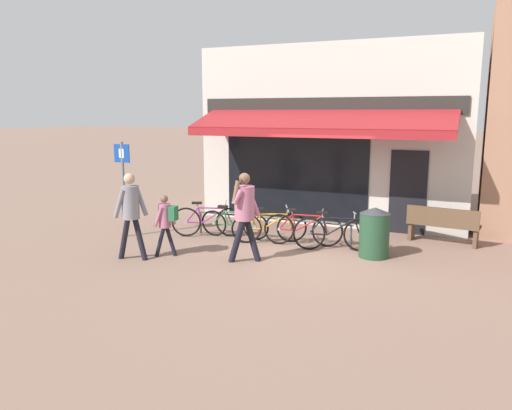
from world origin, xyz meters
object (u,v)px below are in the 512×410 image
Objects in this scene: bicycle_orange at (269,227)px; pedestrian_adult at (245,208)px; pedestrian_child at (166,218)px; litter_bin at (374,232)px; pedestrian_second_adult at (131,207)px; parking_sign at (123,179)px; bicycle_purple at (208,221)px; bicycle_black at (334,233)px; bicycle_red at (303,229)px; park_bench at (443,224)px; bicycle_green at (234,224)px.

pedestrian_adult is (0.09, -1.56, 0.74)m from bicycle_orange.
pedestrian_child reaches higher than litter_bin.
parking_sign is (-1.38, 1.53, 0.32)m from pedestrian_second_adult.
bicycle_purple is 0.95× the size of bicycle_black.
pedestrian_second_adult is at bearing -159.41° from bicycle_orange.
bicycle_orange is at bearing -92.64° from pedestrian_adult.
bicycle_orange is 0.90× the size of pedestrian_second_adult.
litter_bin reaches higher than bicycle_black.
litter_bin reaches higher than bicycle_red.
pedestrian_second_adult reaches higher than park_bench.
bicycle_green is at bearing 160.48° from bicycle_black.
litter_bin is at bearing -30.60° from bicycle_black.
bicycle_red is at bearing -146.48° from park_bench.
pedestrian_child reaches higher than bicycle_orange.
pedestrian_second_adult is at bearing -138.39° from park_bench.
park_bench is (5.83, 3.91, -0.65)m from pedestrian_second_adult.
parking_sign is 1.42× the size of park_bench.
pedestrian_child is at bearing -151.85° from bicycle_red.
park_bench is (2.94, 1.42, 0.08)m from bicycle_red.
park_bench is at bearing 14.77° from bicycle_green.
bicycle_red is at bearing -129.60° from pedestrian_second_adult.
bicycle_green is 1.33× the size of pedestrian_child.
pedestrian_child is at bearing -28.96° from parking_sign.
parking_sign is (-1.91, 1.06, 0.60)m from pedestrian_child.
pedestrian_second_adult is (-3.65, -2.38, 0.72)m from bicycle_black.
litter_bin is at bearing -144.84° from pedestrian_second_adult.
pedestrian_child is at bearing -110.43° from bicycle_green.
pedestrian_adult is 1.01× the size of pedestrian_second_adult.
bicycle_orange is at bearing 176.06° from litter_bin.
bicycle_green is 2.09m from pedestrian_adult.
bicycle_purple is 0.66m from bicycle_green.
park_bench is (5.29, 3.44, -0.37)m from pedestrian_child.
bicycle_orange reaches higher than bicycle_green.
bicycle_green is at bearing 147.24° from bicycle_orange.
pedestrian_adult is at bearing -150.61° from bicycle_black.
pedestrian_child is (-1.67, -0.32, -0.29)m from pedestrian_adult.
bicycle_red is at bearing 169.52° from litter_bin.
parking_sign is at bearing -163.07° from bicycle_green.
bicycle_orange is 0.70× the size of parking_sign.
parking_sign reaches higher than bicycle_red.
bicycle_red is 0.77× the size of parking_sign.
parking_sign reaches higher than pedestrian_child.
pedestrian_second_adult is 1.71× the size of litter_bin.
pedestrian_adult is at bearing -178.00° from pedestrian_child.
pedestrian_second_adult is at bearing -125.80° from bicycle_purple.
litter_bin is at bearing 6.23° from parking_sign.
pedestrian_child is (0.02, -1.85, 0.44)m from bicycle_purple.
bicycle_purple is 1.60m from bicycle_orange.
bicycle_purple is at bearing 153.34° from bicycle_orange.
pedestrian_second_adult is (-2.21, -0.79, -0.01)m from pedestrian_adult.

